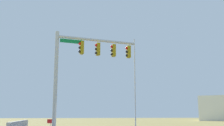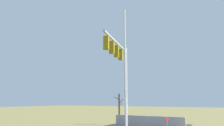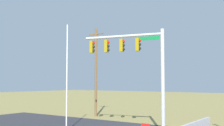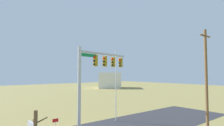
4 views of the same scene
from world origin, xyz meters
The scene contains 5 objects.
retaining_fence centered at (4.57, -0.77, 0.58)m, with size 0.20×6.99×1.17m, color #A8A8AD.
signal_mast centered at (0.22, -0.06, 5.40)m, with size 6.18×1.58×7.54m.
flagpole centered at (-4.38, -2.74, 4.05)m, with size 0.10×0.10×8.09m, color silver.
bare_tree centered at (6.31, 3.28, 1.77)m, with size 1.27×1.02×3.42m.
open_sign centered at (2.54, -3.17, 0.91)m, with size 0.56×0.04×1.22m.
Camera 2 is at (-15.13, -8.01, 2.58)m, focal length 33.26 mm.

